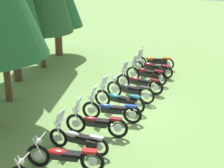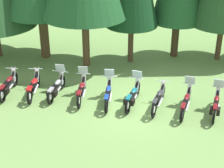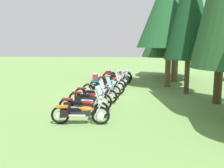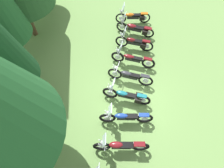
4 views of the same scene
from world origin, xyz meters
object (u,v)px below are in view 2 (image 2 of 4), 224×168
object	(u,v)px
motorcycle_4	(108,93)
motorcycle_6	(159,99)
motorcycle_2	(56,87)
motorcycle_1	(34,86)
motorcycle_3	(82,90)
motorcycle_7	(186,102)
motorcycle_5	(133,95)
motorcycle_8	(216,105)
motorcycle_0	(8,85)

from	to	relation	value
motorcycle_4	motorcycle_6	xyz separation A→B (m)	(2.23, -0.21, -0.00)
motorcycle_2	motorcycle_4	distance (m)	2.47
motorcycle_2	motorcycle_6	xyz separation A→B (m)	(4.68, -0.55, 0.02)
motorcycle_1	motorcycle_4	size ratio (longest dim) A/B	1.02
motorcycle_3	motorcycle_4	world-z (taller)	motorcycle_3
motorcycle_4	motorcycle_7	size ratio (longest dim) A/B	1.00
motorcycle_1	motorcycle_5	xyz separation A→B (m)	(4.62, -0.44, 0.02)
motorcycle_3	motorcycle_6	world-z (taller)	motorcycle_3
motorcycle_4	motorcycle_5	xyz separation A→B (m)	(1.09, -0.06, -0.00)
motorcycle_8	motorcycle_0	bearing A→B (deg)	97.61
motorcycle_3	motorcycle_7	size ratio (longest dim) A/B	0.96
motorcycle_1	motorcycle_6	size ratio (longest dim) A/B	1.05
motorcycle_0	motorcycle_8	xyz separation A→B (m)	(9.33, -0.79, 0.02)
motorcycle_1	motorcycle_2	bearing A→B (deg)	-96.67
motorcycle_6	motorcycle_8	size ratio (longest dim) A/B	1.05
motorcycle_5	motorcycle_8	distance (m)	3.54
motorcycle_2	motorcycle_4	bearing A→B (deg)	-91.27
motorcycle_0	motorcycle_6	bearing A→B (deg)	-94.41
motorcycle_5	motorcycle_1	bearing A→B (deg)	96.34
motorcycle_1	motorcycle_3	distance (m)	2.30
motorcycle_0	motorcycle_2	xyz separation A→B (m)	(2.27, 0.06, -0.01)
motorcycle_3	motorcycle_5	distance (m)	2.34
motorcycle_6	motorcycle_7	world-z (taller)	motorcycle_7
motorcycle_2	motorcycle_5	bearing A→B (deg)	-89.79
motorcycle_7	motorcycle_5	bearing A→B (deg)	96.12
motorcycle_4	motorcycle_8	world-z (taller)	motorcycle_8
motorcycle_0	motorcycle_1	bearing A→B (deg)	-85.97
motorcycle_2	motorcycle_5	size ratio (longest dim) A/B	0.95
motorcycle_0	motorcycle_6	xyz separation A→B (m)	(6.95, -0.49, 0.00)
motorcycle_5	motorcycle_7	size ratio (longest dim) A/B	0.96
motorcycle_4	motorcycle_6	size ratio (longest dim) A/B	1.03
motorcycle_4	motorcycle_2	bearing A→B (deg)	80.01
motorcycle_0	motorcycle_5	bearing A→B (deg)	-93.79
motorcycle_1	motorcycle_3	xyz separation A→B (m)	(2.29, -0.19, 0.02)
motorcycle_0	motorcycle_2	distance (m)	2.27
motorcycle_0	motorcycle_5	size ratio (longest dim) A/B	1.02
motorcycle_3	motorcycle_7	bearing A→B (deg)	-98.85
motorcycle_0	motorcycle_4	bearing A→B (deg)	-93.84
motorcycle_0	motorcycle_7	world-z (taller)	motorcycle_7
motorcycle_2	motorcycle_5	xyz separation A→B (m)	(3.54, -0.41, 0.02)
motorcycle_3	motorcycle_8	bearing A→B (deg)	-98.91
motorcycle_1	motorcycle_7	size ratio (longest dim) A/B	1.01
motorcycle_6	motorcycle_1	bearing A→B (deg)	97.70
motorcycle_2	motorcycle_7	size ratio (longest dim) A/B	0.91
motorcycle_0	motorcycle_8	size ratio (longest dim) A/B	1.07
motorcycle_2	motorcycle_6	bearing A→B (deg)	-89.95
motorcycle_8	motorcycle_7	bearing A→B (deg)	95.50
motorcycle_6	motorcycle_5	bearing A→B (deg)	96.28
motorcycle_0	motorcycle_3	size ratio (longest dim) A/B	1.02
motorcycle_8	motorcycle_1	bearing A→B (deg)	96.27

